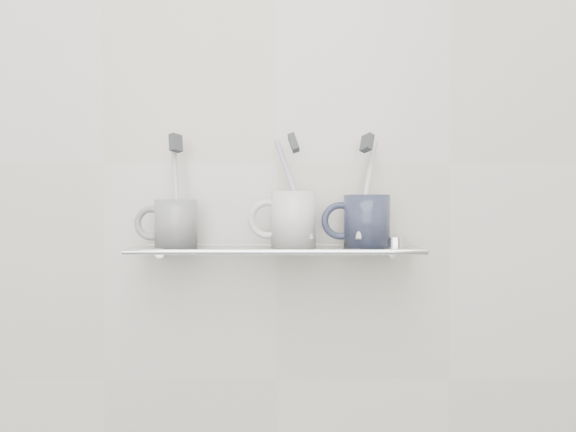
{
  "coord_description": "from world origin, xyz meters",
  "views": [
    {
      "loc": [
        0.02,
        0.07,
        1.17
      ],
      "look_at": [
        0.02,
        1.04,
        1.15
      ],
      "focal_mm": 35.0,
      "sensor_mm": 36.0,
      "label": 1
    }
  ],
  "objects_px": {
    "shelf_glass": "(276,249)",
    "mug_center": "(293,219)",
    "mug_left": "(176,223)",
    "mug_right": "(367,221)"
  },
  "relations": [
    {
      "from": "mug_center",
      "to": "mug_right",
      "type": "relative_size",
      "value": 1.07
    },
    {
      "from": "mug_center",
      "to": "mug_left",
      "type": "bearing_deg",
      "value": 176.37
    },
    {
      "from": "mug_left",
      "to": "mug_right",
      "type": "relative_size",
      "value": 0.91
    },
    {
      "from": "mug_left",
      "to": "mug_center",
      "type": "xyz_separation_m",
      "value": [
        0.2,
        0.0,
        0.01
      ]
    },
    {
      "from": "mug_right",
      "to": "shelf_glass",
      "type": "bearing_deg",
      "value": -153.38
    },
    {
      "from": "mug_left",
      "to": "mug_right",
      "type": "bearing_deg",
      "value": 20.77
    },
    {
      "from": "shelf_glass",
      "to": "mug_left",
      "type": "bearing_deg",
      "value": 178.36
    },
    {
      "from": "shelf_glass",
      "to": "mug_center",
      "type": "distance_m",
      "value": 0.06
    },
    {
      "from": "mug_center",
      "to": "mug_right",
      "type": "distance_m",
      "value": 0.13
    },
    {
      "from": "shelf_glass",
      "to": "mug_left",
      "type": "relative_size",
      "value": 6.08
    }
  ]
}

